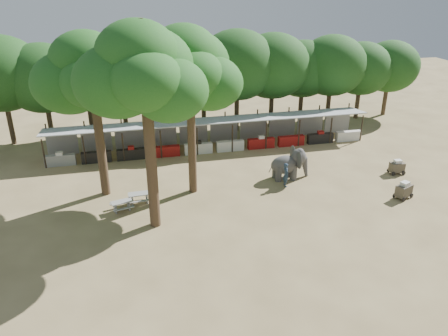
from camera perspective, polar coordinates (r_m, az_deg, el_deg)
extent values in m
plane|color=brown|center=(26.52, 4.62, -8.04)|extent=(100.00, 100.00, 0.00)
cube|color=#A3A6AB|center=(37.86, -1.64, 6.21)|extent=(28.00, 2.99, 0.39)
cylinder|color=#2D2319|center=(36.73, -20.80, 1.89)|extent=(0.12, 0.12, 2.40)
cylinder|color=#2D2319|center=(39.18, -20.44, 3.60)|extent=(0.12, 0.12, 2.80)
cube|color=gray|center=(37.23, -20.60, 0.96)|extent=(2.38, 0.50, 0.90)
cube|color=gray|center=(39.27, -20.36, 3.03)|extent=(2.52, 0.12, 2.00)
cylinder|color=#2D2319|center=(36.43, -16.46, 2.32)|extent=(0.12, 0.12, 2.40)
cylinder|color=#2D2319|center=(38.89, -16.36, 4.01)|extent=(0.12, 0.12, 2.80)
cube|color=black|center=(36.93, -16.31, 1.37)|extent=(2.38, 0.50, 0.90)
cube|color=gray|center=(38.98, -16.29, 3.43)|extent=(2.52, 0.12, 2.00)
cylinder|color=#2D2319|center=(36.33, -12.07, 2.73)|extent=(0.12, 0.12, 2.40)
cylinder|color=#2D2319|center=(38.80, -12.24, 4.40)|extent=(0.12, 0.12, 2.80)
cube|color=black|center=(36.83, -11.98, 1.78)|extent=(2.38, 0.50, 0.90)
cube|color=gray|center=(38.89, -12.18, 3.82)|extent=(2.52, 0.12, 2.00)
cylinder|color=#2D2319|center=(36.45, -7.67, 3.13)|extent=(0.12, 0.12, 2.40)
cylinder|color=#2D2319|center=(38.92, -8.11, 4.77)|extent=(0.12, 0.12, 2.80)
cube|color=maroon|center=(36.95, -7.65, 2.17)|extent=(2.38, 0.50, 0.90)
cube|color=gray|center=(39.00, -8.07, 4.19)|extent=(2.52, 0.12, 2.00)
cylinder|color=#2D2319|center=(36.79, -3.33, 3.50)|extent=(0.12, 0.12, 2.40)
cylinder|color=#2D2319|center=(39.23, -4.03, 5.11)|extent=(0.12, 0.12, 2.80)
cube|color=silver|center=(37.28, -3.37, 2.55)|extent=(2.38, 0.50, 0.90)
cube|color=gray|center=(39.31, -4.00, 4.54)|extent=(2.52, 0.12, 2.00)
cylinder|color=#2D2319|center=(37.33, 0.91, 3.85)|extent=(0.12, 0.12, 2.40)
cylinder|color=#2D2319|center=(39.74, -0.03, 5.42)|extent=(0.12, 0.12, 2.80)
cube|color=silver|center=(37.82, 0.81, 2.91)|extent=(2.38, 0.50, 0.90)
cube|color=gray|center=(39.82, -0.01, 4.85)|extent=(2.52, 0.12, 2.00)
cylinder|color=#2D2319|center=(38.07, 5.02, 4.16)|extent=(0.12, 0.12, 2.40)
cylinder|color=#2D2319|center=(40.43, 3.85, 5.69)|extent=(0.12, 0.12, 2.80)
cube|color=maroon|center=(38.55, 4.86, 3.24)|extent=(2.38, 0.50, 0.90)
cube|color=gray|center=(40.52, 3.86, 5.13)|extent=(2.52, 0.12, 2.00)
cylinder|color=#2D2319|center=(39.00, 8.95, 4.45)|extent=(0.12, 0.12, 2.40)
cylinder|color=#2D2319|center=(41.31, 7.60, 5.93)|extent=(0.12, 0.12, 2.80)
cube|color=maroon|center=(39.46, 8.75, 3.54)|extent=(2.38, 0.50, 0.90)
cube|color=gray|center=(41.39, 7.59, 5.38)|extent=(2.52, 0.12, 2.00)
cylinder|color=#2D2319|center=(40.10, 12.68, 4.69)|extent=(0.12, 0.12, 2.40)
cylinder|color=#2D2319|center=(42.35, 11.17, 6.14)|extent=(0.12, 0.12, 2.80)
cube|color=black|center=(40.55, 12.44, 3.81)|extent=(2.38, 0.50, 0.90)
cube|color=gray|center=(42.43, 11.15, 5.60)|extent=(2.52, 0.12, 2.00)
cylinder|color=#2D2319|center=(41.36, 16.20, 4.91)|extent=(0.12, 0.12, 2.40)
cylinder|color=#2D2319|center=(43.55, 14.56, 6.31)|extent=(0.12, 0.12, 2.80)
cube|color=silver|center=(41.80, 15.93, 4.05)|extent=(2.38, 0.50, 0.90)
cube|color=gray|center=(43.62, 14.54, 5.79)|extent=(2.52, 0.12, 2.00)
cylinder|color=#332316|center=(29.93, -16.05, 4.65)|extent=(0.60, 0.60, 9.20)
cone|color=#332316|center=(28.82, -17.10, 13.31)|extent=(0.57, 0.57, 2.88)
ellipsoid|color=#164917|center=(29.49, -19.49, 10.47)|extent=(4.80, 4.80, 3.94)
ellipsoid|color=#164917|center=(28.53, -14.29, 9.85)|extent=(4.20, 4.20, 3.44)
ellipsoid|color=#164917|center=(30.02, -16.44, 12.26)|extent=(5.20, 5.20, 4.26)
ellipsoid|color=#164917|center=(27.75, -16.95, 10.66)|extent=(3.80, 3.80, 3.12)
ellipsoid|color=#164917|center=(29.03, -17.69, 13.35)|extent=(4.40, 4.40, 3.61)
cylinder|color=#332316|center=(24.98, -9.66, 2.94)|extent=(0.64, 0.64, 10.40)
cone|color=#332316|center=(23.66, -10.54, 14.78)|extent=(0.61, 0.61, 3.25)
ellipsoid|color=#164917|center=(24.21, -13.67, 10.95)|extent=(4.80, 4.80, 3.94)
ellipsoid|color=#164917|center=(23.54, -7.14, 10.08)|extent=(4.20, 4.20, 3.44)
ellipsoid|color=#164917|center=(24.91, -10.06, 13.02)|extent=(5.20, 5.20, 4.26)
ellipsoid|color=#164917|center=(22.61, -10.09, 11.15)|extent=(3.80, 3.80, 3.12)
ellipsoid|color=#164917|center=(23.87, -11.28, 14.41)|extent=(4.40, 4.40, 3.61)
cylinder|color=#332316|center=(29.16, -4.30, 5.45)|extent=(0.56, 0.56, 9.60)
cone|color=#332316|center=(28.02, -4.61, 14.80)|extent=(0.53, 0.53, 3.00)
ellipsoid|color=#164917|center=(28.40, -7.46, 11.85)|extent=(4.80, 4.80, 3.94)
ellipsoid|color=#164917|center=(27.99, -1.81, 11.02)|extent=(4.20, 4.20, 3.44)
ellipsoid|color=#164917|center=(29.26, -4.50, 13.52)|extent=(5.20, 5.20, 4.26)
ellipsoid|color=#164917|center=(26.96, -4.09, 12.00)|extent=(3.80, 3.80, 3.12)
ellipsoid|color=#164917|center=(28.18, -5.29, 14.75)|extent=(4.40, 4.40, 3.61)
cylinder|color=#332316|center=(43.19, -25.39, 5.25)|extent=(0.44, 0.44, 3.74)
ellipsoid|color=#123611|center=(42.31, -26.27, 9.93)|extent=(6.46, 5.95, 5.61)
cylinder|color=#332316|center=(42.58, -21.02, 5.74)|extent=(0.44, 0.44, 3.74)
ellipsoid|color=#123611|center=(41.69, -21.76, 10.51)|extent=(6.46, 5.95, 5.61)
cylinder|color=#332316|center=(42.23, -16.54, 6.21)|extent=(0.44, 0.44, 3.74)
ellipsoid|color=#123611|center=(41.33, -17.14, 11.04)|extent=(6.46, 5.95, 5.61)
cylinder|color=#332316|center=(42.14, -12.01, 6.65)|extent=(0.44, 0.44, 3.74)
ellipsoid|color=#123611|center=(41.24, -12.44, 11.50)|extent=(6.46, 5.95, 5.61)
cylinder|color=#332316|center=(42.31, -7.47, 7.04)|extent=(0.44, 0.44, 3.74)
ellipsoid|color=#123611|center=(41.41, -7.75, 11.88)|extent=(6.46, 5.95, 5.61)
cylinder|color=#332316|center=(42.74, -3.00, 7.38)|extent=(0.44, 0.44, 3.74)
ellipsoid|color=#123611|center=(41.85, -3.11, 12.19)|extent=(6.46, 5.95, 5.61)
cylinder|color=#332316|center=(43.42, 1.37, 7.68)|extent=(0.44, 0.44, 3.74)
ellipsoid|color=#123611|center=(42.55, 1.42, 12.41)|extent=(6.46, 5.95, 5.61)
cylinder|color=#332316|center=(44.35, 5.58, 7.92)|extent=(0.44, 0.44, 3.74)
ellipsoid|color=#123611|center=(43.49, 5.78, 12.55)|extent=(6.46, 5.95, 5.61)
cylinder|color=#332316|center=(45.50, 9.61, 8.11)|extent=(0.44, 0.44, 3.74)
ellipsoid|color=#123611|center=(44.66, 9.94, 12.62)|extent=(6.46, 5.95, 5.61)
cylinder|color=#332316|center=(46.86, 13.42, 8.25)|extent=(0.44, 0.44, 3.74)
ellipsoid|color=#123611|center=(46.05, 13.86, 12.62)|extent=(6.46, 5.95, 5.61)
cylinder|color=#332316|center=(48.41, 17.01, 8.35)|extent=(0.44, 0.44, 3.74)
ellipsoid|color=#123611|center=(47.63, 17.54, 12.58)|extent=(6.46, 5.95, 5.61)
cylinder|color=#332316|center=(50.13, 20.36, 8.42)|extent=(0.44, 0.44, 3.74)
ellipsoid|color=#123611|center=(49.38, 20.97, 12.49)|extent=(6.46, 5.95, 5.61)
ellipsoid|color=#3B3939|center=(32.64, 7.97, 0.44)|extent=(2.16, 1.26, 1.39)
cylinder|color=#3B3939|center=(32.38, 7.14, -0.76)|extent=(0.50, 0.50, 1.18)
cylinder|color=#3B3939|center=(32.94, 6.75, -0.29)|extent=(0.50, 0.50, 1.18)
cylinder|color=#3B3939|center=(32.79, 9.09, -0.55)|extent=(0.50, 0.50, 1.18)
cylinder|color=#3B3939|center=(33.35, 8.67, -0.10)|extent=(0.50, 0.50, 1.18)
ellipsoid|color=#3B3939|center=(32.82, 9.69, 1.40)|extent=(1.19, 0.96, 1.29)
ellipsoid|color=#3B3939|center=(32.20, 9.78, 1.00)|extent=(0.20, 1.06, 1.32)
ellipsoid|color=#3B3939|center=(33.27, 8.97, 1.82)|extent=(0.20, 1.06, 1.32)
cone|color=#3B3939|center=(33.40, 10.58, 0.07)|extent=(0.53, 0.53, 1.46)
imported|color=#26384C|center=(31.56, 8.08, -0.87)|extent=(0.45, 0.66, 1.79)
cube|color=gray|center=(28.91, -13.26, -4.31)|extent=(1.45, 0.94, 0.05)
cube|color=gray|center=(28.98, -14.04, -5.06)|extent=(0.22, 0.54, 0.62)
cube|color=gray|center=(29.15, -12.36, -4.70)|extent=(0.22, 0.54, 0.62)
cube|color=gray|center=(28.61, -12.94, -5.19)|extent=(1.34, 0.56, 0.04)
cube|color=gray|center=(29.45, -13.47, -4.37)|extent=(1.34, 0.56, 0.04)
cube|color=gray|center=(29.58, -11.03, -3.31)|extent=(1.46, 0.72, 0.06)
cube|color=gray|center=(29.72, -11.89, -4.02)|extent=(0.12, 0.58, 0.67)
cube|color=gray|center=(29.76, -10.06, -3.82)|extent=(0.12, 0.58, 0.67)
cube|color=gray|center=(29.24, -10.89, -4.27)|extent=(1.44, 0.30, 0.05)
cube|color=gray|center=(30.17, -11.08, -3.36)|extent=(1.44, 0.30, 0.05)
cube|color=#3E3529|center=(32.16, 22.44, -2.73)|extent=(1.30, 1.06, 0.79)
cylinder|color=black|center=(31.81, 22.45, -3.82)|extent=(0.34, 0.20, 0.34)
cylinder|color=black|center=(32.53, 23.29, -3.36)|extent=(0.34, 0.20, 0.34)
cylinder|color=black|center=(32.14, 21.35, -3.35)|extent=(0.34, 0.20, 0.34)
cylinder|color=black|center=(32.85, 22.21, -2.90)|extent=(0.34, 0.20, 0.34)
cube|color=silver|center=(31.96, 22.58, -1.92)|extent=(0.69, 0.63, 0.28)
cube|color=#3E3529|center=(35.92, 21.65, 0.10)|extent=(1.08, 0.69, 0.74)
cylinder|color=black|center=(35.58, 21.26, -0.71)|extent=(0.32, 0.08, 0.32)
cylinder|color=black|center=(36.01, 22.41, -0.61)|extent=(0.32, 0.08, 0.32)
cylinder|color=black|center=(36.11, 20.72, -0.26)|extent=(0.32, 0.08, 0.32)
cylinder|color=black|center=(36.54, 21.86, -0.17)|extent=(0.32, 0.08, 0.32)
cube|color=silver|center=(35.74, 21.76, 0.79)|extent=(0.55, 0.45, 0.26)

